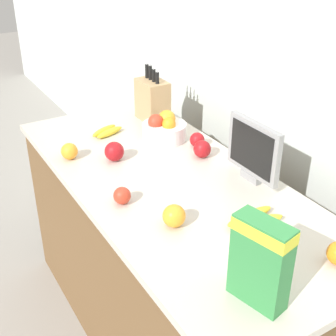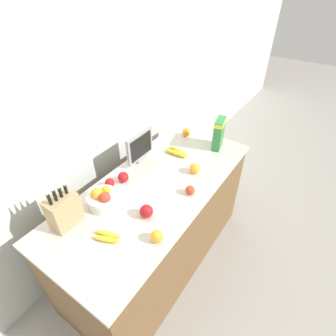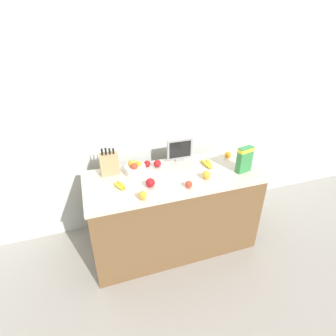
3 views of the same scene
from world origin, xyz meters
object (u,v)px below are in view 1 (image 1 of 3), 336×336
Objects in this scene: apple_rightmost at (202,149)px; apple_by_knife_block at (114,151)px; apple_rear at (197,140)px; apple_leftmost at (122,196)px; cereal_box at (261,259)px; banana_bunch_right at (253,219)px; orange_front_left at (69,151)px; fruit_bowl at (164,129)px; orange_front_right at (174,216)px; banana_bunch_left at (107,131)px; knife_block at (152,100)px; small_monitor at (253,150)px.

apple_by_knife_block reaches higher than apple_rightmost.
apple_leftmost is at bearing -63.06° from apple_rear.
banana_bunch_right is at bearing 128.42° from cereal_box.
apple_rightmost reaches higher than orange_front_left.
cereal_box is 4.01× the size of apple_leftmost.
fruit_bowl reaches higher than orange_front_left.
apple_rightmost is at bearing 108.83° from apple_leftmost.
banana_bunch_left is at bearing 172.00° from orange_front_right.
apple_leftmost is (-0.34, -0.33, 0.01)m from banana_bunch_right.
orange_front_left is 0.91× the size of orange_front_right.
banana_bunch_left is 2.06× the size of apple_by_knife_block.
knife_block is at bearing 100.45° from banana_bunch_left.
orange_front_right is (0.37, -0.37, 0.00)m from apple_rightmost.
banana_bunch_left is 2.67× the size of apple_leftmost.
cereal_box is 1.26× the size of fruit_bowl.
cereal_box reaches higher than orange_front_left.
fruit_bowl is (0.23, -0.07, -0.05)m from knife_block.
apple_rear is 0.62m from orange_front_right.
apple_by_knife_block is 0.38m from apple_rear.
apple_rear is at bearing 41.99° from banana_bunch_left.
orange_front_right is at bearing 11.22° from orange_front_left.
apple_by_knife_block is (-0.17, -0.34, 0.00)m from apple_rightmost.
apple_rear is at bearing -177.77° from small_monitor.
knife_block is 1.82× the size of banana_bunch_left.
apple_rear is at bearing 30.55° from fruit_bowl.
orange_front_left is at bearing -58.21° from banana_bunch_left.
apple_by_knife_block is at bearing -17.31° from banana_bunch_left.
small_monitor is at bearing 2.43° from knife_block.
banana_bunch_right is (0.24, -0.18, -0.11)m from small_monitor.
apple_rightmost is at bearing -2.60° from knife_block.
orange_front_left is at bearing -119.05° from apple_rightmost.
orange_front_left reaches higher than apple_leftmost.
cereal_box reaches higher than orange_front_right.
fruit_bowl is 3.18× the size of apple_leftmost.
orange_front_left is (-0.28, -0.50, -0.00)m from apple_rightmost.
fruit_bowl is at bearing 173.48° from banana_bunch_right.
knife_block is 0.74m from small_monitor.
knife_block reaches higher than apple_rear.
cereal_box is (1.26, -0.38, 0.04)m from knife_block.
apple_by_knife_block is at bearing -116.16° from apple_rightmost.
fruit_bowl is 1.19× the size of banana_bunch_left.
fruit_bowl is 0.57m from apple_leftmost.
fruit_bowl reaches higher than apple_by_knife_block.
fruit_bowl is 0.30m from apple_by_knife_block.
banana_bunch_left is at bearing 160.95° from apple_leftmost.
apple_rear is 0.93× the size of orange_front_left.
apple_rear is at bearing 138.91° from orange_front_right.
fruit_bowl reaches higher than orange_front_right.
small_monitor is at bearing 11.23° from fruit_bowl.
small_monitor is at bearing 128.69° from cereal_box.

